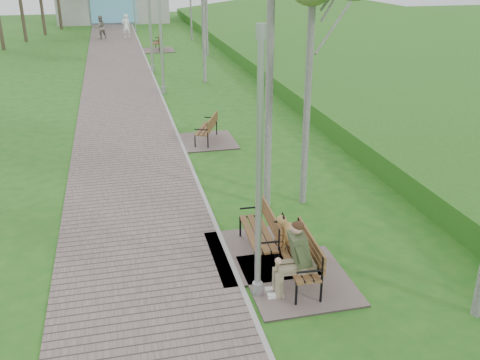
{
  "coord_description": "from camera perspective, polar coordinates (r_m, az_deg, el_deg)",
  "views": [
    {
      "loc": [
        -1.98,
        -2.92,
        5.78
      ],
      "look_at": [
        0.53,
        7.69,
        1.2
      ],
      "focal_mm": 40.0,
      "sensor_mm": 36.0,
      "label": 1
    }
  ],
  "objects": [
    {
      "name": "embankment",
      "position": [
        27.46,
        17.91,
        9.54
      ],
      "size": [
        14.0,
        70.0,
        1.6
      ],
      "primitive_type": "cube",
      "color": "#407A24",
      "rests_on": "ground"
    },
    {
      "name": "pedestrian_near",
      "position": [
        42.92,
        -12.06,
        15.76
      ],
      "size": [
        0.73,
        0.56,
        1.77
      ],
      "primitive_type": "imported",
      "rotation": [
        0.0,
        0.0,
        3.37
      ],
      "color": "white",
      "rests_on": "ground"
    },
    {
      "name": "pedestrian_far",
      "position": [
        42.76,
        -14.66,
        15.46
      ],
      "size": [
        0.99,
        0.87,
        1.71
      ],
      "primitive_type": "imported",
      "rotation": [
        0.0,
        0.0,
        3.45
      ],
      "color": "gray",
      "rests_on": "ground"
    },
    {
      "name": "bench_far",
      "position": [
        36.83,
        -8.8,
        13.87
      ],
      "size": [
        2.05,
        2.28,
        1.26
      ],
      "color": "#665852",
      "rests_on": "ground"
    },
    {
      "name": "lamp_post_near",
      "position": [
        8.98,
        2.04,
        -0.27
      ],
      "size": [
        0.19,
        0.19,
        4.86
      ],
      "color": "#A3A6AB",
      "rests_on": "ground"
    },
    {
      "name": "kerb",
      "position": [
        25.16,
        -8.55,
        9.31
      ],
      "size": [
        0.1,
        67.0,
        0.05
      ],
      "primitive_type": "cube",
      "color": "#999993",
      "rests_on": "ground"
    },
    {
      "name": "bench_third",
      "position": [
        18.02,
        -3.61,
        4.72
      ],
      "size": [
        1.82,
        2.02,
        1.12
      ],
      "color": "#665852",
      "rests_on": "ground"
    },
    {
      "name": "building_north",
      "position": [
        54.02,
        -13.45,
        18.19
      ],
      "size": [
        10.0,
        5.2,
        4.0
      ],
      "color": "#9E9E99",
      "rests_on": "ground"
    },
    {
      "name": "bench_main",
      "position": [
        10.21,
        5.89,
        -8.61
      ],
      "size": [
        1.97,
        2.19,
        1.72
      ],
      "color": "#665852",
      "rests_on": "ground"
    },
    {
      "name": "bench_second",
      "position": [
        11.21,
        1.98,
        -6.9
      ],
      "size": [
        2.01,
        2.23,
        1.23
      ],
      "color": "#665852",
      "rests_on": "ground"
    },
    {
      "name": "lamp_post_second",
      "position": [
        24.39,
        -8.44,
        15.18
      ],
      "size": [
        0.22,
        0.22,
        5.68
      ],
      "color": "#A3A6AB",
      "rests_on": "ground"
    },
    {
      "name": "lamp_post_far",
      "position": [
        45.93,
        -11.25,
        17.85
      ],
      "size": [
        0.18,
        0.18,
        4.62
      ],
      "color": "#A3A6AB",
      "rests_on": "ground"
    },
    {
      "name": "walkway",
      "position": [
        25.09,
        -12.58,
        8.97
      ],
      "size": [
        3.5,
        67.0,
        0.04
      ],
      "primitive_type": "cube",
      "color": "#665852",
      "rests_on": "ground"
    },
    {
      "name": "lamp_post_third",
      "position": [
        29.5,
        -9.58,
        16.3
      ],
      "size": [
        0.22,
        0.22,
        5.57
      ],
      "color": "#A3A6AB",
      "rests_on": "ground"
    }
  ]
}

